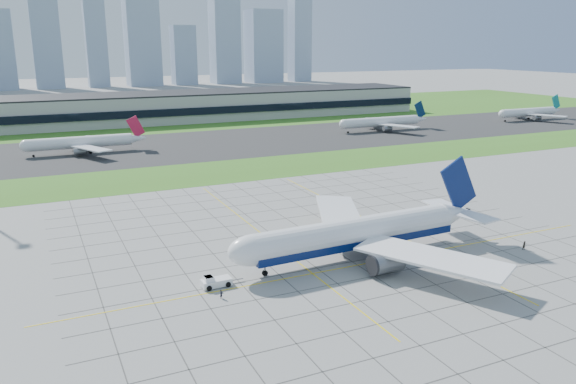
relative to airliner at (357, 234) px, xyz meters
name	(u,v)px	position (x,y,z in m)	size (l,w,h in m)	color
ground	(352,262)	(-2.08, -1.69, -5.14)	(1400.00, 1400.00, 0.00)	#9A9A95
grass_median	(215,172)	(-2.08, 88.31, -5.12)	(700.00, 35.00, 0.04)	#3A6A1E
asphalt_taxiway	(176,146)	(-2.08, 143.31, -5.11)	(700.00, 75.00, 0.04)	#383838
grass_far	(131,117)	(-2.08, 253.31, -5.12)	(700.00, 145.00, 0.04)	#3A6A1E
apron_markings	(327,244)	(-1.65, 9.40, -5.12)	(120.00, 130.00, 0.03)	#474744
terminal	(207,105)	(37.92, 228.18, 2.76)	(260.00, 43.00, 15.80)	#B7B7B2
city_skyline	(70,27)	(-10.79, 518.31, 53.96)	(523.00, 32.40, 160.00)	#93A5C0
airliner	(357,234)	(0.00, 0.00, 0.00)	(59.70, 60.43, 18.78)	white
pushback_tug	(215,282)	(-30.75, -1.57, -4.16)	(7.93, 2.95, 2.19)	white
crew_near	(221,294)	(-31.24, -6.68, -4.34)	(0.58, 0.38, 1.60)	black
crew_far	(525,245)	(34.65, -11.17, -4.19)	(0.92, 0.72, 1.89)	black
distant_jet_1	(82,142)	(-39.58, 143.47, -0.65)	(45.45, 42.66, 14.08)	white
distant_jet_2	(382,122)	(103.68, 144.47, -0.65)	(49.14, 42.66, 14.08)	white
distant_jet_3	(529,112)	(204.04, 143.53, -0.65)	(44.74, 42.66, 14.08)	white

